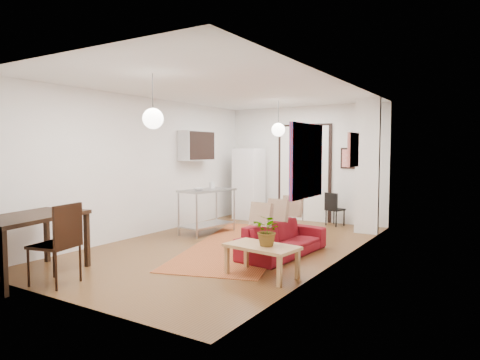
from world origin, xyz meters
The scene contains 27 objects.
floor centered at (0.00, 0.00, 0.00)m, with size 7.00×7.00×0.00m, color brown.
ceiling centered at (0.00, 0.00, 2.90)m, with size 4.20×7.00×0.02m, color silver.
wall_back centered at (0.00, 3.50, 1.45)m, with size 4.20×0.02×2.90m, color silver.
wall_front centered at (0.00, -3.50, 1.45)m, with size 4.20×0.02×2.90m, color silver.
wall_left centered at (-2.10, 0.00, 1.45)m, with size 0.02×7.00×2.90m, color silver.
wall_right centered at (2.10, 0.00, 1.45)m, with size 0.02×7.00×2.90m, color silver.
double_doors centered at (0.00, 3.46, 1.20)m, with size 1.44×0.06×2.50m, color white.
stub_partition centered at (1.85, 2.55, 1.45)m, with size 0.50×0.10×2.90m, color silver.
wall_cabinet centered at (-1.92, 1.50, 1.90)m, with size 0.35×1.00×0.70m, color silver.
painting_popart centered at (2.08, -1.25, 1.65)m, with size 0.05×1.00×1.00m, color red.
painting_abstract centered at (2.08, 0.80, 1.80)m, with size 0.05×0.50×0.60m, color beige.
poster_back centered at (1.15, 3.47, 1.60)m, with size 0.40×0.03×0.50m, color red.
print_left centered at (-2.07, 2.00, 1.95)m, with size 0.03×0.44×0.54m, color #965C3E.
pendant_back centered at (0.00, 2.00, 2.25)m, with size 0.30×0.30×0.80m.
pendant_front centered at (0.00, -2.00, 2.25)m, with size 0.30×0.30×0.80m.
kilim_rug centered at (0.12, 0.20, 0.01)m, with size 1.62×4.33×0.01m, color #A65129.
sofa centered at (1.16, -0.09, 0.27)m, with size 0.73×1.88×0.55m, color maroon.
coffee_table centered at (1.46, -1.39, 0.39)m, with size 1.08×0.69×0.45m.
potted_plant centered at (1.56, -1.39, 0.67)m, with size 0.40×0.34×0.44m, color #34692F.
kitchen_counter centered at (-1.09, 0.78, 0.62)m, with size 0.79×1.31×0.95m.
bowl centered at (-1.09, 0.48, 0.98)m, with size 0.22×0.22×0.05m, color beige.
soap_bottle centered at (-1.14, 1.03, 1.05)m, with size 0.09×0.09×0.20m, color teal.
fridge centered at (-1.34, 2.97, 0.92)m, with size 0.65×0.65×1.84m, color white.
dining_table centered at (-1.33, -3.15, 0.78)m, with size 1.20×1.74×0.88m.
dining_chair_near centered at (-0.73, -3.04, 0.63)m, with size 0.61×0.79×1.09m.
dining_chair_far centered at (-0.73, -3.04, 0.63)m, with size 0.61×0.79×1.09m.
black_side_chair centered at (0.94, 3.22, 0.46)m, with size 0.46×0.46×0.79m.
Camera 1 is at (4.36, -6.61, 1.79)m, focal length 32.00 mm.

